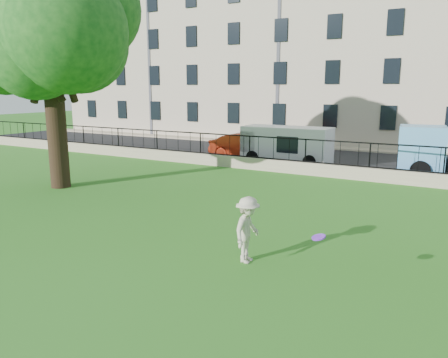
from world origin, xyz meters
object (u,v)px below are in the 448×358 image
Objects in this scene: tree at (47,20)px; man at (248,230)px; frisbee at (319,237)px; white_van at (287,145)px; red_sedan at (248,147)px.

tree reaches higher than man.
tree is 37.44× the size of frisbee.
white_van reaches higher than man.
red_sedan is 0.93× the size of white_van.
frisbee is 0.06× the size of red_sedan.
tree is 2.25× the size of red_sedan.
tree reaches higher than white_van.
tree is at bearing 161.02° from red_sedan.
man is 2.31m from frisbee.
frisbee is (2.03, -1.01, 0.47)m from man.
man is at bearing -17.89° from tree.
man is at bearing -153.01° from red_sedan.
tree is 14.50m from frisbee.
white_van reaches higher than red_sedan.
red_sedan is at bearing 175.57° from white_van.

